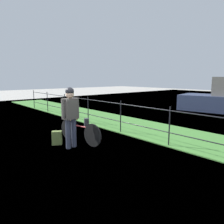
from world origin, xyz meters
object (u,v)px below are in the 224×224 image
object	(u,v)px
bicycle_main	(79,131)
mooring_bollard	(87,123)
wooden_crate	(70,115)
terrier_dog	(71,108)
cyclist_person	(70,112)
backpack_on_paving	(57,138)

from	to	relation	value
bicycle_main	mooring_bollard	xyz separation A→B (m)	(-1.44, 1.24, -0.16)
wooden_crate	terrier_dog	distance (m)	0.21
mooring_bollard	cyclist_person	bearing A→B (deg)	-44.60
wooden_crate	terrier_dog	world-z (taller)	terrier_dog
terrier_dog	cyclist_person	bearing A→B (deg)	-30.96
bicycle_main	wooden_crate	xyz separation A→B (m)	(-0.40, -0.06, 0.44)
backpack_on_paving	terrier_dog	bearing A→B (deg)	43.41
wooden_crate	cyclist_person	xyz separation A→B (m)	(0.63, -0.36, 0.21)
terrier_dog	wooden_crate	bearing A→B (deg)	-171.42
mooring_bollard	wooden_crate	bearing A→B (deg)	-51.03
backpack_on_paving	mooring_bollard	size ratio (longest dim) A/B	1.08
wooden_crate	mooring_bollard	xyz separation A→B (m)	(-1.05, 1.30, -0.61)
wooden_crate	cyclist_person	size ratio (longest dim) A/B	0.24
bicycle_main	backpack_on_paving	distance (m)	0.67
terrier_dog	mooring_bollard	size ratio (longest dim) A/B	0.87
terrier_dog	backpack_on_paving	xyz separation A→B (m)	(0.09, -0.54, -0.80)
bicycle_main	wooden_crate	bearing A→B (deg)	-171.42
wooden_crate	cyclist_person	distance (m)	0.76
backpack_on_paving	mooring_bollard	bearing A→B (deg)	66.13
bicycle_main	mooring_bollard	distance (m)	1.91
wooden_crate	mooring_bollard	distance (m)	1.77
bicycle_main	backpack_on_paving	bearing A→B (deg)	-115.14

